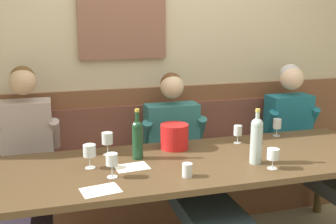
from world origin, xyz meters
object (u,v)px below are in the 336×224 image
at_px(dining_table, 198,169).
at_px(wine_bottle_green_tall, 256,139).
at_px(person_left_seat, 27,172).
at_px(person_right_seat, 187,167).
at_px(wine_glass_mid_left, 238,132).
at_px(wine_bottle_amber_mid, 138,138).
at_px(water_tumbler_center, 187,170).
at_px(person_center_right_seat, 312,149).
at_px(wall_bench, 169,183).
at_px(wine_glass_right_end, 90,152).
at_px(wine_glass_left_end, 107,139).
at_px(wine_glass_mid_right, 277,125).
at_px(wine_glass_center_rear, 112,160).
at_px(ice_bucket, 174,136).
at_px(wine_glass_by_bottle, 273,155).

xyz_separation_m(dining_table, wine_bottle_green_tall, (0.34, -0.16, 0.23)).
xyz_separation_m(person_left_seat, person_right_seat, (1.13, -0.06, -0.06)).
relative_size(person_left_seat, wine_glass_mid_left, 9.75).
xyz_separation_m(wine_bottle_amber_mid, wine_glass_mid_left, (0.80, 0.13, -0.05)).
bearing_deg(water_tumbler_center, person_center_right_seat, 23.83).
xyz_separation_m(wall_bench, wine_glass_right_end, (-0.71, -0.65, 0.56)).
height_order(dining_table, person_center_right_seat, person_center_right_seat).
distance_m(wine_bottle_amber_mid, wine_glass_right_end, 0.34).
bearing_deg(wine_glass_left_end, person_left_seat, 172.49).
bearing_deg(wine_bottle_amber_mid, wine_glass_mid_left, 9.27).
xyz_separation_m(person_right_seat, wine_glass_mid_right, (0.78, 0.07, 0.25)).
height_order(person_right_seat, water_tumbler_center, person_right_seat).
bearing_deg(wine_glass_mid_right, wine_bottle_amber_mid, -169.73).
xyz_separation_m(wine_bottle_green_tall, wine_glass_right_end, (-1.05, 0.21, -0.05)).
bearing_deg(wall_bench, wine_bottle_amber_mid, -124.32).
xyz_separation_m(person_right_seat, wine_bottle_green_tall, (0.32, -0.45, 0.32)).
bearing_deg(wine_glass_mid_right, wine_bottle_green_tall, -131.90).
xyz_separation_m(person_left_seat, wine_glass_mid_right, (1.91, 0.01, 0.19)).
bearing_deg(water_tumbler_center, wine_glass_center_rear, 165.36).
distance_m(person_center_right_seat, wine_bottle_amber_mid, 1.52).
height_order(ice_bucket, wine_glass_mid_left, ice_bucket).
height_order(wall_bench, person_right_seat, person_right_seat).
bearing_deg(wine_bottle_green_tall, wine_glass_mid_right, 48.10).
bearing_deg(water_tumbler_center, wall_bench, 80.16).
distance_m(dining_table, wine_glass_by_bottle, 0.50).
distance_m(ice_bucket, wine_glass_right_end, 0.67).
bearing_deg(wine_glass_right_end, water_tumbler_center, -29.03).
distance_m(person_center_right_seat, wine_bottle_green_tall, 0.95).
relative_size(wall_bench, wine_glass_center_rear, 19.93).
relative_size(wine_glass_left_end, wine_glass_right_end, 1.03).
bearing_deg(wine_bottle_amber_mid, person_left_seat, 164.29).
height_order(wine_glass_by_bottle, water_tumbler_center, wine_glass_by_bottle).
relative_size(person_right_seat, wine_glass_right_end, 8.45).
bearing_deg(wine_glass_by_bottle, wine_glass_mid_left, 87.84).
height_order(wine_bottle_green_tall, wine_glass_by_bottle, wine_bottle_green_tall).
xyz_separation_m(wine_glass_center_rear, wine_glass_right_end, (-0.11, 0.19, 0.00)).
relative_size(wine_bottle_green_tall, wine_glass_right_end, 2.36).
height_order(dining_table, wine_glass_center_rear, wine_glass_center_rear).
relative_size(wine_glass_center_rear, wine_glass_mid_right, 1.06).
bearing_deg(dining_table, person_center_right_seat, 15.62).
height_order(wall_bench, person_left_seat, person_left_seat).
distance_m(wall_bench, wine_bottle_amber_mid, 0.91).
bearing_deg(wine_bottle_amber_mid, person_right_seat, 20.31).
bearing_deg(person_left_seat, wine_bottle_amber_mid, -15.71).
height_order(wine_bottle_green_tall, wine_glass_mid_right, wine_bottle_green_tall).
relative_size(dining_table, wine_glass_center_rear, 17.91).
bearing_deg(person_left_seat, wine_glass_by_bottle, -22.52).
distance_m(dining_table, person_center_right_seat, 1.15).
height_order(person_right_seat, wine_glass_by_bottle, person_right_seat).
relative_size(dining_table, person_center_right_seat, 2.03).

